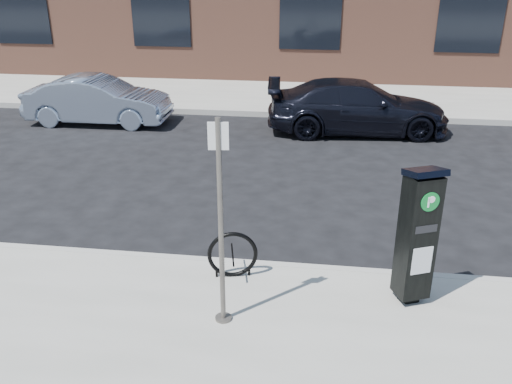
% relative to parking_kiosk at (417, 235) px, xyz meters
% --- Properties ---
extents(ground, '(120.00, 120.00, 0.00)m').
position_rel_parking_kiosk_xyz_m(ground, '(-1.83, 0.64, -1.05)').
color(ground, black).
rests_on(ground, ground).
extents(sidewalk_far, '(60.00, 12.00, 0.15)m').
position_rel_parking_kiosk_xyz_m(sidewalk_far, '(-1.83, 14.64, -0.97)').
color(sidewalk_far, gray).
rests_on(sidewalk_far, ground).
extents(curb_near, '(60.00, 0.12, 0.16)m').
position_rel_parking_kiosk_xyz_m(curb_near, '(-1.83, 0.62, -0.97)').
color(curb_near, '#9E9B93').
rests_on(curb_near, ground).
extents(curb_far, '(60.00, 0.12, 0.16)m').
position_rel_parking_kiosk_xyz_m(curb_far, '(-1.83, 8.66, -0.97)').
color(curb_far, '#9E9B93').
rests_on(curb_far, ground).
extents(parking_kiosk, '(0.51, 0.48, 1.75)m').
position_rel_parking_kiosk_xyz_m(parking_kiosk, '(0.00, 0.00, 0.00)').
color(parking_kiosk, black).
rests_on(parking_kiosk, sidewalk_near).
extents(sign_pole, '(0.21, 0.19, 2.41)m').
position_rel_parking_kiosk_xyz_m(sign_pole, '(-2.18, -0.69, 0.30)').
color(sign_pole, '#605C54').
rests_on(sign_pole, sidewalk_near).
extents(bike_rack, '(0.65, 0.20, 0.65)m').
position_rel_parking_kiosk_xyz_m(bike_rack, '(-2.24, 0.24, -0.58)').
color(bike_rack, black).
rests_on(bike_rack, sidewalk_near).
extents(car_silver, '(3.73, 1.35, 1.22)m').
position_rel_parking_kiosk_xyz_m(car_silver, '(-7.07, 7.45, -0.44)').
color(car_silver, '#8897AD').
rests_on(car_silver, ground).
extents(car_dark, '(4.58, 2.20, 1.29)m').
position_rel_parking_kiosk_xyz_m(car_dark, '(-0.39, 7.56, -0.40)').
color(car_dark, black).
rests_on(car_dark, ground).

